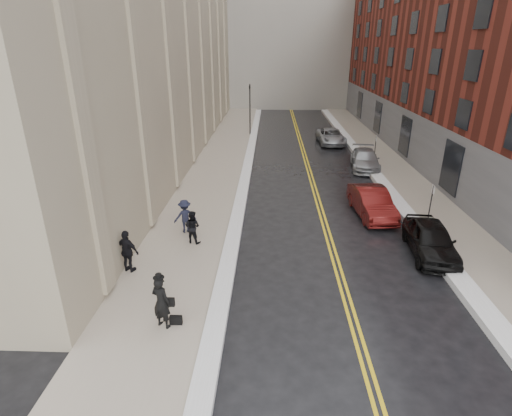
# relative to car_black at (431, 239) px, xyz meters

# --- Properties ---
(ground) EXTENTS (160.00, 160.00, 0.00)m
(ground) POSITION_rel_car_black_xyz_m (-6.80, -4.76, -0.75)
(ground) COLOR black
(ground) RESTS_ON ground
(sidewalk_left) EXTENTS (4.00, 64.00, 0.15)m
(sidewalk_left) POSITION_rel_car_black_xyz_m (-11.30, 11.24, -0.68)
(sidewalk_left) COLOR gray
(sidewalk_left) RESTS_ON ground
(sidewalk_right) EXTENTS (3.00, 64.00, 0.15)m
(sidewalk_right) POSITION_rel_car_black_xyz_m (2.20, 11.24, -0.68)
(sidewalk_right) COLOR gray
(sidewalk_right) RESTS_ON ground
(lane_stripe_a) EXTENTS (0.12, 64.00, 0.01)m
(lane_stripe_a) POSITION_rel_car_black_xyz_m (-4.42, 11.24, -0.75)
(lane_stripe_a) COLOR gold
(lane_stripe_a) RESTS_ON ground
(lane_stripe_b) EXTENTS (0.12, 64.00, 0.01)m
(lane_stripe_b) POSITION_rel_car_black_xyz_m (-4.18, 11.24, -0.75)
(lane_stripe_b) COLOR gold
(lane_stripe_b) RESTS_ON ground
(snow_ridge_left) EXTENTS (0.70, 60.80, 0.26)m
(snow_ridge_left) POSITION_rel_car_black_xyz_m (-9.00, 11.24, -0.62)
(snow_ridge_left) COLOR white
(snow_ridge_left) RESTS_ON ground
(snow_ridge_right) EXTENTS (0.85, 60.80, 0.30)m
(snow_ridge_right) POSITION_rel_car_black_xyz_m (0.35, 11.24, -0.60)
(snow_ridge_right) COLOR white
(snow_ridge_right) RESTS_ON ground
(building_right) EXTENTS (14.00, 50.00, 18.00)m
(building_right) POSITION_rel_car_black_xyz_m (10.70, 18.24, 8.25)
(building_right) COLOR maroon
(building_right) RESTS_ON ground
(traffic_signal) EXTENTS (0.18, 0.15, 5.20)m
(traffic_signal) POSITION_rel_car_black_xyz_m (-9.40, 25.24, 2.33)
(traffic_signal) COLOR black
(traffic_signal) RESTS_ON ground
(parking_sign_near) EXTENTS (0.06, 0.35, 2.23)m
(parking_sign_near) POSITION_rel_car_black_xyz_m (1.10, 3.24, 0.60)
(parking_sign_near) COLOR black
(parking_sign_near) RESTS_ON ground
(parking_sign_far) EXTENTS (0.06, 0.35, 2.23)m
(parking_sign_far) POSITION_rel_car_black_xyz_m (1.10, 15.24, 0.60)
(parking_sign_far) COLOR black
(parking_sign_far) RESTS_ON ground
(car_black) EXTENTS (2.16, 4.57, 1.51)m
(car_black) POSITION_rel_car_black_xyz_m (0.00, 0.00, 0.00)
(car_black) COLOR black
(car_black) RESTS_ON ground
(car_maroon) EXTENTS (2.01, 4.79, 1.54)m
(car_maroon) POSITION_rel_car_black_xyz_m (-1.60, 4.45, 0.01)
(car_maroon) COLOR #4F0F0E
(car_maroon) RESTS_ON ground
(car_silver_near) EXTENTS (2.57, 5.09, 1.42)m
(car_silver_near) POSITION_rel_car_black_xyz_m (0.00, 13.59, -0.05)
(car_silver_near) COLOR #95989C
(car_silver_near) RESTS_ON ground
(car_silver_far) EXTENTS (2.53, 5.16, 1.41)m
(car_silver_far) POSITION_rel_car_black_xyz_m (-1.47, 21.87, -0.05)
(car_silver_far) COLOR #9C9FA4
(car_silver_far) RESTS_ON ground
(pedestrian_main) EXTENTS (0.81, 0.69, 1.87)m
(pedestrian_main) POSITION_rel_car_black_xyz_m (-10.73, -5.58, 0.33)
(pedestrian_main) COLOR black
(pedestrian_main) RESTS_ON sidewalk_left
(pedestrian_a) EXTENTS (0.93, 0.83, 1.59)m
(pedestrian_a) POSITION_rel_car_black_xyz_m (-10.85, 0.51, 0.19)
(pedestrian_a) COLOR black
(pedestrian_a) RESTS_ON sidewalk_left
(pedestrian_b) EXTENTS (1.26, 1.00, 1.70)m
(pedestrian_b) POSITION_rel_car_black_xyz_m (-11.42, 1.63, 0.25)
(pedestrian_b) COLOR black
(pedestrian_b) RESTS_ON sidewalk_left
(pedestrian_c) EXTENTS (1.16, 0.80, 1.83)m
(pedestrian_c) POSITION_rel_car_black_xyz_m (-13.00, -2.18, 0.31)
(pedestrian_c) COLOR black
(pedestrian_c) RESTS_ON sidewalk_left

